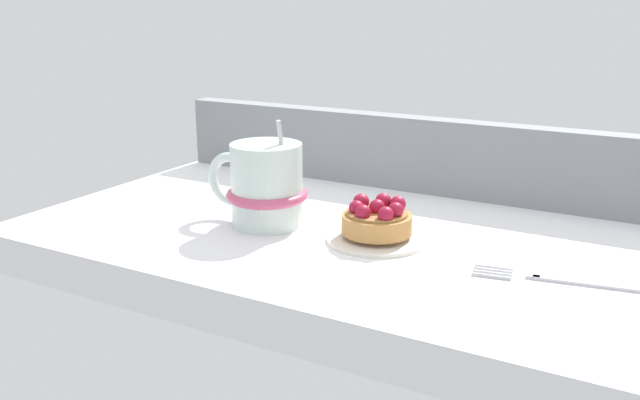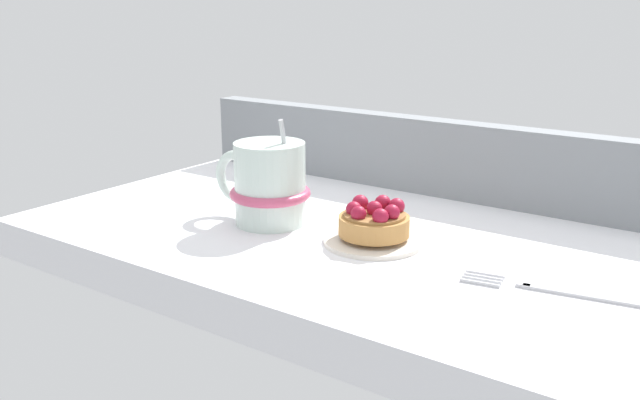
{
  "view_description": "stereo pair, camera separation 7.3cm",
  "coord_description": "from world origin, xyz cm",
  "px_view_note": "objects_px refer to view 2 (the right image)",
  "views": [
    {
      "loc": [
        31.04,
        -63.46,
        24.08
      ],
      "look_at": [
        -3.0,
        -2.5,
        3.61
      ],
      "focal_mm": 38.84,
      "sensor_mm": 36.0,
      "label": 1
    },
    {
      "loc": [
        37.19,
        -59.6,
        24.08
      ],
      "look_at": [
        -3.0,
        -2.5,
        3.61
      ],
      "focal_mm": 38.84,
      "sensor_mm": 36.0,
      "label": 2
    }
  ],
  "objects_px": {
    "coffee_mug": "(268,184)",
    "dessert_fork": "(555,289)",
    "raspberry_tart": "(374,221)",
    "dessert_plate": "(374,239)"
  },
  "relations": [
    {
      "from": "coffee_mug",
      "to": "dessert_fork",
      "type": "bearing_deg",
      "value": -1.57
    },
    {
      "from": "dessert_fork",
      "to": "raspberry_tart",
      "type": "bearing_deg",
      "value": 174.64
    },
    {
      "from": "dessert_fork",
      "to": "dessert_plate",
      "type": "bearing_deg",
      "value": 174.68
    },
    {
      "from": "dessert_plate",
      "to": "coffee_mug",
      "type": "bearing_deg",
      "value": -176.11
    },
    {
      "from": "raspberry_tart",
      "to": "dessert_fork",
      "type": "relative_size",
      "value": 0.44
    },
    {
      "from": "dessert_plate",
      "to": "raspberry_tart",
      "type": "relative_size",
      "value": 1.42
    },
    {
      "from": "coffee_mug",
      "to": "dessert_fork",
      "type": "xyz_separation_m",
      "value": [
        0.32,
        -0.01,
        -0.04
      ]
    },
    {
      "from": "dessert_plate",
      "to": "raspberry_tart",
      "type": "height_order",
      "value": "raspberry_tart"
    },
    {
      "from": "raspberry_tart",
      "to": "dessert_fork",
      "type": "height_order",
      "value": "raspberry_tart"
    },
    {
      "from": "dessert_plate",
      "to": "coffee_mug",
      "type": "relative_size",
      "value": 0.83
    }
  ]
}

